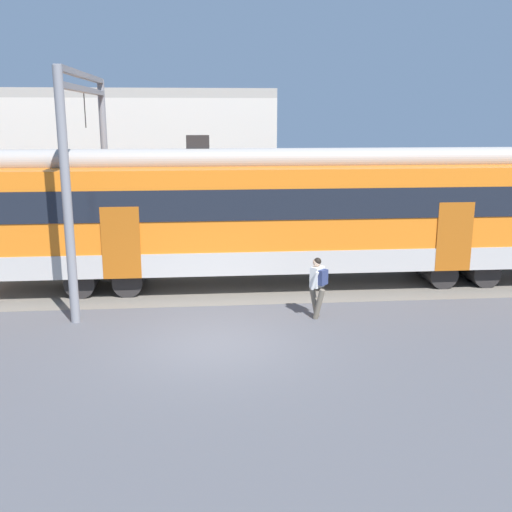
{
  "coord_description": "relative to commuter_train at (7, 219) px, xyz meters",
  "views": [
    {
      "loc": [
        -0.24,
        -13.41,
        5.37
      ],
      "look_at": [
        1.19,
        2.31,
        1.6
      ],
      "focal_mm": 42.0,
      "sensor_mm": 36.0,
      "label": 1
    }
  ],
  "objects": [
    {
      "name": "ground_plane",
      "position": [
        6.15,
        -5.14,
        -2.25
      ],
      "size": [
        160.0,
        160.0,
        0.0
      ],
      "primitive_type": "plane",
      "color": "#515156"
    },
    {
      "name": "commuter_train",
      "position": [
        0.0,
        0.0,
        0.0
      ],
      "size": [
        38.05,
        3.07,
        4.73
      ],
      "color": "#B2ADA8",
      "rests_on": "ground"
    },
    {
      "name": "pedestrian_white",
      "position": [
        8.94,
        -3.44,
        -1.26
      ],
      "size": [
        0.5,
        0.69,
        1.67
      ],
      "color": "#6B6051",
      "rests_on": "ground"
    },
    {
      "name": "catenary_gantry",
      "position": [
        2.52,
        0.0,
        2.06
      ],
      "size": [
        0.24,
        6.64,
        6.53
      ],
      "color": "gray",
      "rests_on": "ground"
    },
    {
      "name": "background_building",
      "position": [
        -0.78,
        9.75,
        0.95
      ],
      "size": [
        19.85,
        5.0,
        9.2
      ],
      "color": "beige",
      "rests_on": "ground"
    }
  ]
}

